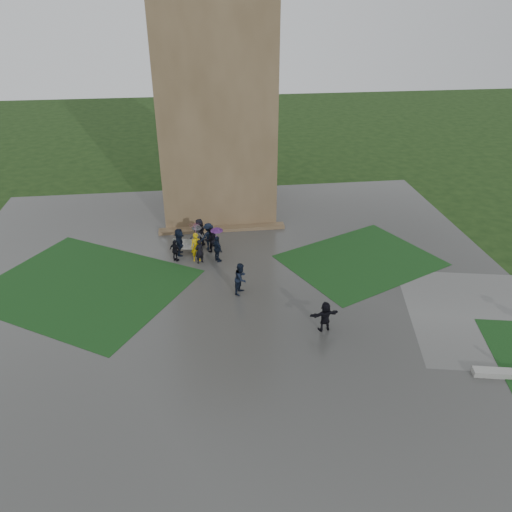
{
  "coord_description": "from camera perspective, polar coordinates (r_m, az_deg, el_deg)",
  "views": [
    {
      "loc": [
        -1.58,
        -21.82,
        15.57
      ],
      "look_at": [
        1.67,
        4.27,
        1.2
      ],
      "focal_mm": 35.0,
      "sensor_mm": 36.0,
      "label": 1
    }
  ],
  "objects": [
    {
      "name": "visitor_cluster",
      "position": [
        32.24,
        -6.64,
        1.92
      ],
      "size": [
        3.63,
        3.58,
        2.61
      ],
      "color": "black",
      "rests_on": "plaza"
    },
    {
      "name": "plaza",
      "position": [
        28.5,
        -2.77,
        -4.47
      ],
      "size": [
        34.0,
        34.0,
        0.02
      ],
      "primitive_type": "cube",
      "color": "#363633",
      "rests_on": "ground"
    },
    {
      "name": "bench",
      "position": [
        32.89,
        -8.12,
        1.08
      ],
      "size": [
        1.69,
        0.86,
        0.94
      ],
      "rotation": [
        0.0,
        0.0,
        -0.23
      ],
      "color": "#ACACA7",
      "rests_on": "plaza"
    },
    {
      "name": "tower_plinth",
      "position": [
        35.95,
        -3.89,
        3.15
      ],
      "size": [
        9.0,
        0.8,
        0.22
      ],
      "primitive_type": "cube",
      "color": "brown",
      "rests_on": "plaza"
    },
    {
      "name": "lawn_inset_left",
      "position": [
        30.93,
        -19.01,
        -3.26
      ],
      "size": [
        14.1,
        13.46,
        0.01
      ],
      "primitive_type": "cube",
      "rotation": [
        0.0,
        0.0,
        -0.56
      ],
      "color": "#123414",
      "rests_on": "plaza"
    },
    {
      "name": "tower",
      "position": [
        37.44,
        -4.81,
        18.46
      ],
      "size": [
        8.0,
        8.0,
        18.0
      ],
      "primitive_type": "cube",
      "color": "brown",
      "rests_on": "ground"
    },
    {
      "name": "pedestrian_mid",
      "position": [
        28.19,
        -1.73,
        -2.56
      ],
      "size": [
        0.92,
        1.06,
        1.89
      ],
      "primitive_type": "imported",
      "rotation": [
        0.0,
        0.0,
        1.04
      ],
      "color": "black",
      "rests_on": "plaza"
    },
    {
      "name": "pedestrian_near",
      "position": [
        25.56,
        7.9,
        -6.85
      ],
      "size": [
        1.59,
        0.76,
        1.64
      ],
      "primitive_type": "imported",
      "rotation": [
        0.0,
        0.0,
        3.29
      ],
      "color": "black",
      "rests_on": "plaza"
    },
    {
      "name": "lawn_inset_right",
      "position": [
        32.6,
        11.84,
        -0.49
      ],
      "size": [
        11.12,
        10.15,
        0.01
      ],
      "primitive_type": "cube",
      "rotation": [
        0.0,
        0.0,
        0.44
      ],
      "color": "#123414",
      "rests_on": "plaza"
    },
    {
      "name": "ground",
      "position": [
        26.86,
        -2.42,
        -6.81
      ],
      "size": [
        120.0,
        120.0,
        0.0
      ],
      "primitive_type": "plane",
      "color": "black"
    }
  ]
}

